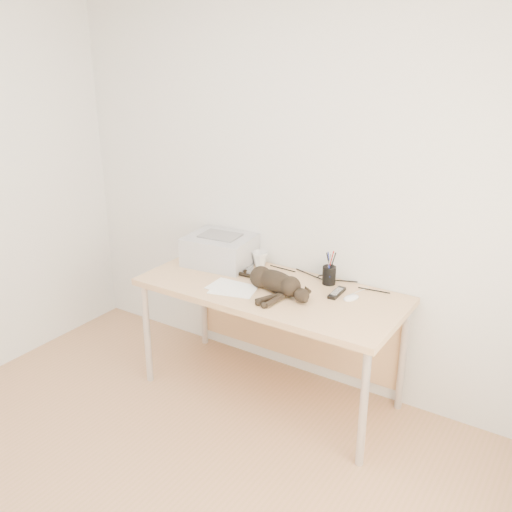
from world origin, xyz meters
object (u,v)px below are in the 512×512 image
Objects in this scene: desk at (277,303)px; printer at (220,250)px; cat at (274,282)px; pen_cup at (329,275)px; mug at (260,259)px; mouse at (351,296)px.

printer is (-0.49, 0.08, 0.23)m from desk.
printer reaches higher than cat.
pen_cup is (0.76, 0.08, -0.04)m from printer.
mug is 0.73m from mouse.
printer reaches higher than desk.
pen_cup is at bearing 5.85° from printer.
mouse is (0.71, -0.14, -0.03)m from mug.
desk is at bearing -9.70° from printer.
mug is at bearing 178.00° from pen_cup.
cat is 5.42× the size of mug.
cat is at bearing -45.99° from mug.
pen_cup reaches higher than mug.
pen_cup is (0.22, 0.28, -0.00)m from cat.
cat reaches higher than mouse.
cat is at bearing -20.58° from printer.
desk is 0.23m from cat.
cat is 5.35× the size of mouse.
cat is at bearing -69.78° from desk.
mug reaches higher than mouse.
desk is 14.90× the size of mug.
printer is 0.57m from cat.
pen_cup reaches higher than mouse.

